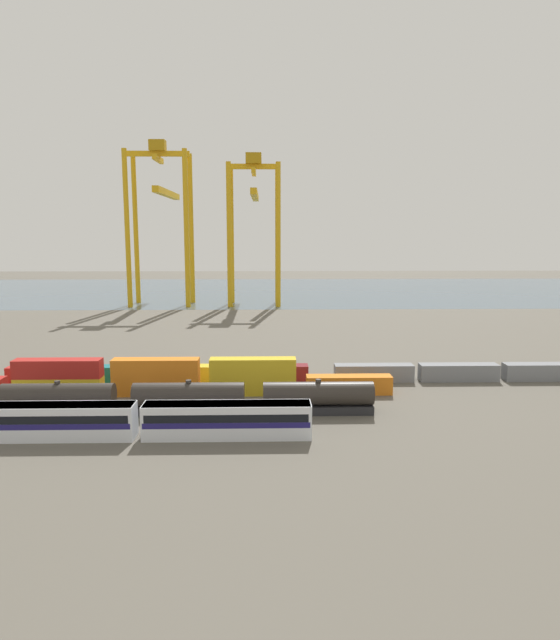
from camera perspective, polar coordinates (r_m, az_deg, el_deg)
The scene contains 20 objects.
ground_plane at distance 125.12m, azimuth -4.53°, elevation -1.54°, with size 420.00×420.00×0.00m, color #5B564C.
harbour_water at distance 220.59m, azimuth -3.15°, elevation 3.01°, with size 400.00×110.00×0.01m, color #475B6B.
passenger_train at distance 64.83m, azimuth -14.21°, elevation -9.81°, with size 38.31×3.14×3.90m.
freight_tank_row at distance 71.66m, azimuth -9.30°, elevation -7.87°, with size 46.50×2.96×4.42m.
shipping_container_1 at distance 84.69m, azimuth -21.65°, elevation -6.33°, with size 12.10×2.44×2.60m, color gold.
shipping_container_2 at distance 84.07m, azimuth -21.75°, elevation -4.62°, with size 12.10×2.44×2.60m, color #AD211C.
shipping_container_3 at distance 80.99m, azimuth -12.52°, elevation -6.59°, with size 12.10×2.44×2.60m, color orange.
shipping_container_4 at distance 80.35m, azimuth -12.58°, elevation -4.80°, with size 12.10×2.44×2.60m, color orange.
shipping_container_5 at distance 79.49m, azimuth -2.77°, elevation -6.68°, with size 12.10×2.44×2.60m, color gold.
shipping_container_6 at distance 78.83m, azimuth -2.79°, elevation -4.86°, with size 12.10×2.44×2.60m, color gold.
shipping_container_7 at distance 80.30m, azimuth 7.05°, elevation -6.57°, with size 12.10×2.44×2.60m, color orange.
shipping_container_8 at distance 93.27m, azimuth -24.33°, elevation -5.13°, with size 6.04×2.44×2.60m, color #AD211C.
shipping_container_9 at distance 88.96m, azimuth -16.46°, elevation -5.34°, with size 12.10×2.44×2.60m, color #146066.
shipping_container_10 at distance 86.47m, azimuth -7.96°, elevation -5.47°, with size 12.10×2.44×2.60m, color gold.
shipping_container_11 at distance 85.95m, azimuth 0.85°, elevation -5.47°, with size 6.04×2.44×2.60m, color maroon.
shipping_container_12 at distance 87.44m, azimuth 9.56°, elevation -5.34°, with size 12.10×2.44×2.60m, color slate.
shipping_container_13 at distance 90.84m, azimuth 17.78°, elevation -5.11°, with size 12.10×2.44×2.60m, color slate.
shipping_container_14 at distance 95.94m, azimuth 25.27°, elevation -4.81°, with size 12.10×2.44×2.60m, color slate.
gantry_crane_west at distance 182.93m, azimuth -12.02°, elevation 11.18°, with size 19.36×40.76×50.48m.
gantry_crane_central at distance 179.80m, azimuth -2.65°, elevation 10.84°, with size 16.44×39.05×46.76m.
Camera 1 is at (7.05, -82.85, 22.66)m, focal length 31.30 mm.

